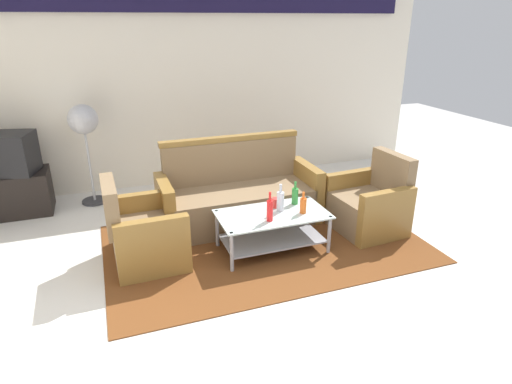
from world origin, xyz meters
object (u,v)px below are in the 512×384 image
object	(u,v)px
television	(6,154)
cup	(275,203)
bottle_orange	(303,205)
pedestal_fan	(84,125)
bottle_clear	(280,201)
bottle_green	(295,196)
armchair_left	(145,235)
tv_stand	(15,193)
bottle_red	(270,210)
couch	(238,197)
armchair_right	(369,206)
coffee_table	(272,226)

from	to	relation	value
television	cup	bearing A→B (deg)	161.31
bottle_orange	pedestal_fan	world-z (taller)	pedestal_fan
bottle_clear	pedestal_fan	distance (m)	2.67
cup	pedestal_fan	distance (m)	2.60
bottle_clear	bottle_green	xyz separation A→B (m)	(0.21, 0.11, -0.02)
pedestal_fan	armchair_left	bearing A→B (deg)	-75.28
bottle_orange	tv_stand	bearing A→B (deg)	145.23
bottle_red	pedestal_fan	distance (m)	2.69
couch	pedestal_fan	size ratio (longest dim) A/B	1.42
bottle_red	armchair_left	bearing A→B (deg)	163.15
bottle_clear	pedestal_fan	xyz separation A→B (m)	(-1.80, 1.91, 0.49)
armchair_left	pedestal_fan	xyz separation A→B (m)	(-0.46, 1.75, 0.73)
couch	bottle_orange	world-z (taller)	couch
armchair_right	cup	distance (m)	1.12
couch	coffee_table	xyz separation A→B (m)	(0.12, -0.75, -0.04)
armchair_right	pedestal_fan	bearing A→B (deg)	53.26
bottle_orange	cup	distance (m)	0.31
couch	armchair_right	world-z (taller)	couch
bottle_orange	bottle_green	distance (m)	0.24
pedestal_fan	bottle_clear	bearing A→B (deg)	-46.83
coffee_table	bottle_clear	xyz separation A→B (m)	(0.10, 0.04, 0.25)
coffee_table	television	world-z (taller)	television
cup	bottle_green	bearing A→B (deg)	3.76
coffee_table	bottle_green	world-z (taller)	bottle_green
bottle_clear	bottle_orange	xyz separation A→B (m)	(0.19, -0.13, -0.02)
cup	television	bearing A→B (deg)	146.40
armchair_left	television	size ratio (longest dim) A/B	1.23
bottle_green	cup	distance (m)	0.23
couch	tv_stand	world-z (taller)	couch
couch	coffee_table	world-z (taller)	couch
television	coffee_table	bearing A→B (deg)	158.47
armchair_right	bottle_green	size ratio (longest dim) A/B	3.47
coffee_table	bottle_red	xyz separation A→B (m)	(-0.09, -0.14, 0.25)
armchair_right	pedestal_fan	size ratio (longest dim) A/B	0.67
couch	armchair_right	size ratio (longest dim) A/B	2.12
bottle_red	pedestal_fan	bearing A→B (deg)	127.55
couch	television	world-z (taller)	television
coffee_table	bottle_clear	size ratio (longest dim) A/B	3.84
cup	television	size ratio (longest dim) A/B	0.14
armchair_left	television	world-z (taller)	television
armchair_left	pedestal_fan	world-z (taller)	pedestal_fan
armchair_left	bottle_red	size ratio (longest dim) A/B	2.88
bottle_red	pedestal_fan	world-z (taller)	pedestal_fan
cup	bottle_clear	bearing A→B (deg)	-81.80
bottle_clear	bottle_orange	world-z (taller)	bottle_clear
cup	pedestal_fan	bearing A→B (deg)	134.44
armchair_right	television	size ratio (longest dim) A/B	1.23
armchair_left	coffee_table	world-z (taller)	armchair_left
bottle_clear	cup	world-z (taller)	bottle_clear
tv_stand	television	distance (m)	0.50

